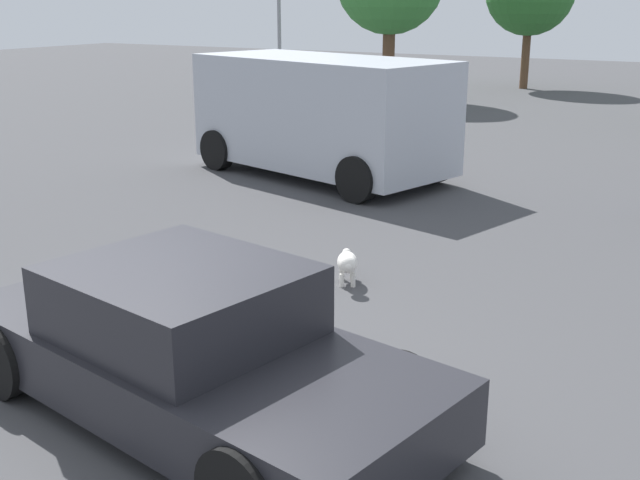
{
  "coord_description": "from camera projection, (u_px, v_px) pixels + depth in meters",
  "views": [
    {
      "loc": [
        3.99,
        -4.55,
        3.13
      ],
      "look_at": [
        0.36,
        1.77,
        0.9
      ],
      "focal_mm": 44.21,
      "sensor_mm": 36.0,
      "label": 1
    }
  ],
  "objects": [
    {
      "name": "dog",
      "position": [
        347.0,
        263.0,
        8.96
      ],
      "size": [
        0.42,
        0.58,
        0.41
      ],
      "rotation": [
        0.0,
        0.0,
        5.23
      ],
      "color": "white",
      "rests_on": "ground_plane"
    },
    {
      "name": "sedan_foreground",
      "position": [
        189.0,
        348.0,
        6.08
      ],
      "size": [
        4.45,
        2.47,
        1.2
      ],
      "rotation": [
        0.0,
        0.0,
        -0.19
      ],
      "color": "#232328",
      "rests_on": "ground_plane"
    },
    {
      "name": "van_white",
      "position": [
        322.0,
        113.0,
        14.24
      ],
      "size": [
        5.21,
        3.32,
        2.15
      ],
      "rotation": [
        0.0,
        0.0,
        -0.27
      ],
      "color": "#B2B7C1",
      "rests_on": "ground_plane"
    },
    {
      "name": "ground_plane",
      "position": [
        178.0,
        390.0,
        6.59
      ],
      "size": [
        80.0,
        80.0,
        0.0
      ],
      "primitive_type": "plane",
      "color": "#424244"
    }
  ]
}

